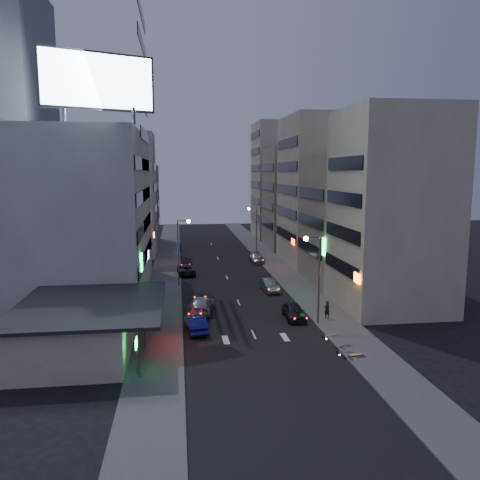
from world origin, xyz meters
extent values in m
plane|color=black|center=(0.00, 0.00, 0.00)|extent=(180.00, 180.00, 0.00)
cube|color=#4C4C4F|center=(-8.00, 30.00, 0.06)|extent=(4.00, 120.00, 0.12)
cube|color=#4C4C4F|center=(8.00, 30.00, 0.06)|extent=(4.00, 120.00, 0.12)
cube|color=beige|center=(-14.00, 2.00, 1.80)|extent=(8.00, 12.00, 3.60)
cube|color=black|center=(-13.00, 2.00, 3.75)|extent=(11.00, 13.00, 0.25)
cube|color=black|center=(-8.90, 2.00, 3.10)|extent=(0.12, 4.00, 0.90)
cube|color=#FF1E14|center=(-8.82, 2.00, 3.10)|extent=(0.04, 3.70, 0.70)
cube|color=silver|center=(-17.00, 20.00, 9.00)|extent=(14.00, 24.00, 18.00)
cube|color=gray|center=(-26.00, 23.00, 17.00)|extent=(10.00, 14.00, 34.00)
cube|color=beige|center=(15.00, 10.50, 10.00)|extent=(10.00, 11.00, 20.00)
cube|color=tan|center=(15.50, 22.00, 8.00)|extent=(11.00, 12.00, 16.00)
cube|color=beige|center=(15.00, 35.00, 11.00)|extent=(10.00, 14.00, 22.00)
cube|color=silver|center=(-15.50, 45.00, 10.00)|extent=(11.00, 10.00, 20.00)
cube|color=gray|center=(-16.00, 58.00, 7.50)|extent=(12.00, 10.00, 15.00)
cube|color=tan|center=(15.50, 50.00, 9.00)|extent=(11.00, 12.00, 18.00)
cube|color=beige|center=(16.00, 64.00, 12.00)|extent=(12.00, 12.00, 24.00)
cylinder|color=#595B60|center=(-16.00, 10.00, 18.75)|extent=(0.30, 0.30, 1.50)
cylinder|color=#595B60|center=(-10.00, 10.00, 18.75)|extent=(0.30, 0.30, 1.50)
cube|color=black|center=(-13.00, 10.00, 21.70)|extent=(9.52, 3.75, 5.00)
cube|color=#BFEDFF|center=(-12.92, 9.79, 21.70)|extent=(9.04, 3.34, 4.60)
cylinder|color=#595B60|center=(6.30, 6.00, 4.12)|extent=(0.16, 0.16, 8.00)
cylinder|color=#595B60|center=(5.60, 6.00, 8.02)|extent=(1.40, 0.10, 0.10)
sphere|color=#FFD88C|center=(5.00, 6.00, 7.92)|extent=(0.44, 0.44, 0.44)
cylinder|color=#595B60|center=(-6.30, 22.00, 4.12)|extent=(0.16, 0.16, 8.00)
cylinder|color=#595B60|center=(-5.60, 22.00, 8.02)|extent=(1.40, 0.10, 0.10)
sphere|color=#FFD88C|center=(-5.00, 22.00, 7.92)|extent=(0.44, 0.44, 0.44)
cylinder|color=#595B60|center=(6.30, 40.00, 4.12)|extent=(0.16, 0.16, 8.00)
cylinder|color=#595B60|center=(5.60, 40.00, 8.02)|extent=(1.40, 0.10, 0.10)
sphere|color=#FFD88C|center=(5.00, 40.00, 7.92)|extent=(0.44, 0.44, 0.44)
imported|color=#26252A|center=(4.46, 7.80, 0.73)|extent=(1.82, 4.34, 1.47)
imported|color=gray|center=(4.18, 18.30, 0.71)|extent=(1.80, 4.42, 1.43)
imported|color=#26272B|center=(-5.31, 28.59, 0.69)|extent=(2.52, 5.09, 1.39)
imported|color=#9FA2A7|center=(5.60, 35.60, 0.71)|extent=(2.00, 4.88, 1.41)
imported|color=navy|center=(-4.88, 5.36, 0.71)|extent=(2.01, 4.46, 1.42)
imported|color=#A6A8AE|center=(-4.12, 10.85, 0.79)|extent=(3.23, 5.79, 1.59)
imported|color=black|center=(7.52, 7.23, 0.94)|extent=(0.68, 0.53, 1.65)
camera|label=1|loc=(-6.21, -33.92, 13.80)|focal=35.00mm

